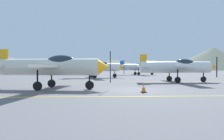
% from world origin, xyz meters
% --- Properties ---
extents(ground_plane, '(400.00, 400.00, 0.00)m').
position_xyz_m(ground_plane, '(0.00, 0.00, 0.00)').
color(ground_plane, slate).
extents(apron_line_near, '(80.00, 0.16, 0.01)m').
position_xyz_m(apron_line_near, '(0.00, -3.39, 0.01)').
color(apron_line_near, yellow).
rests_on(apron_line_near, ground_plane).
extents(apron_line_far, '(80.00, 0.16, 0.01)m').
position_xyz_m(apron_line_far, '(0.00, 8.01, 0.01)').
color(apron_line_far, yellow).
rests_on(apron_line_far, ground_plane).
extents(airplane_near, '(8.42, 9.65, 2.88)m').
position_xyz_m(airplane_near, '(-5.61, 0.93, 1.62)').
color(airplane_near, silver).
rests_on(airplane_near, ground_plane).
extents(airplane_mid, '(8.34, 9.61, 2.88)m').
position_xyz_m(airplane_mid, '(5.92, 7.51, 1.62)').
color(airplane_mid, white).
rests_on(airplane_mid, ground_plane).
extents(airplane_far, '(8.44, 9.62, 2.88)m').
position_xyz_m(airplane_far, '(-2.79, 17.31, 1.62)').
color(airplane_far, white).
rests_on(airplane_far, ground_plane).
extents(airplane_back, '(8.42, 9.65, 2.88)m').
position_xyz_m(airplane_back, '(5.64, 29.39, 1.62)').
color(airplane_back, silver).
rests_on(airplane_back, ground_plane).
extents(traffic_cone_front, '(0.36, 0.36, 0.59)m').
position_xyz_m(traffic_cone_front, '(0.52, -1.51, 0.29)').
color(traffic_cone_front, black).
rests_on(traffic_cone_front, ground_plane).
extents(hill_left, '(72.57, 72.57, 10.81)m').
position_xyz_m(hill_left, '(-73.35, 140.79, 5.40)').
color(hill_left, slate).
rests_on(hill_left, ground_plane).
extents(hill_centerleft, '(54.44, 54.44, 6.37)m').
position_xyz_m(hill_centerleft, '(5.06, 116.54, 3.19)').
color(hill_centerleft, slate).
rests_on(hill_centerleft, ground_plane).
extents(hill_centerright, '(56.57, 56.57, 13.49)m').
position_xyz_m(hill_centerright, '(64.22, 110.79, 6.74)').
color(hill_centerright, slate).
rests_on(hill_centerright, ground_plane).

